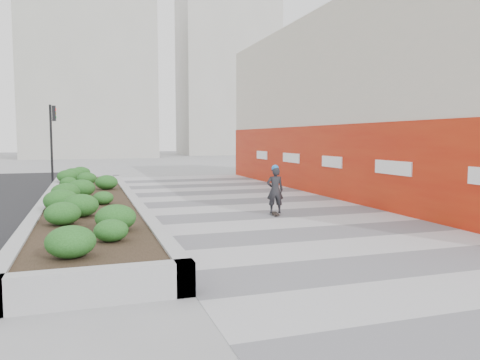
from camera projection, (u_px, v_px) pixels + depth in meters
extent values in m
plane|color=gray|center=(352.00, 249.00, 10.39)|extent=(160.00, 160.00, 0.00)
cube|color=#A8A8AD|center=(295.00, 225.00, 13.23)|extent=(8.00, 36.00, 0.01)
cube|color=beige|center=(383.00, 103.00, 20.72)|extent=(6.00, 24.00, 8.00)
cube|color=#B52C0D|center=(322.00, 161.00, 20.02)|extent=(0.12, 24.00, 3.00)
cube|color=#9E9EA0|center=(94.00, 287.00, 6.90)|extent=(3.00, 0.30, 0.55)
cube|color=#9E9EA0|center=(89.00, 181.00, 23.65)|extent=(3.00, 0.30, 0.55)
cube|color=#9E9EA0|center=(45.00, 207.00, 14.86)|extent=(0.30, 18.00, 0.55)
cube|color=#9E9EA0|center=(132.00, 203.00, 15.70)|extent=(0.30, 18.00, 0.55)
cube|color=#2D2116|center=(90.00, 206.00, 15.28)|extent=(2.40, 17.40, 0.50)
cylinder|color=black|center=(51.00, 145.00, 24.49)|extent=(0.12, 0.12, 4.20)
cube|color=black|center=(54.00, 113.00, 24.40)|extent=(0.18, 0.28, 0.80)
cube|color=#ADAAA3|center=(89.00, 79.00, 59.99)|extent=(16.00, 12.00, 20.00)
cube|color=#ADAAA3|center=(227.00, 75.00, 70.75)|extent=(14.00, 10.00, 24.00)
cylinder|color=#595654|center=(311.00, 224.00, 13.38)|extent=(0.44, 0.44, 0.01)
cube|color=black|center=(275.00, 213.00, 14.92)|extent=(0.35, 0.75, 0.02)
imported|color=black|center=(275.00, 190.00, 14.86)|extent=(0.60, 0.45, 1.47)
sphere|color=blue|center=(275.00, 168.00, 14.80)|extent=(0.23, 0.23, 0.23)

